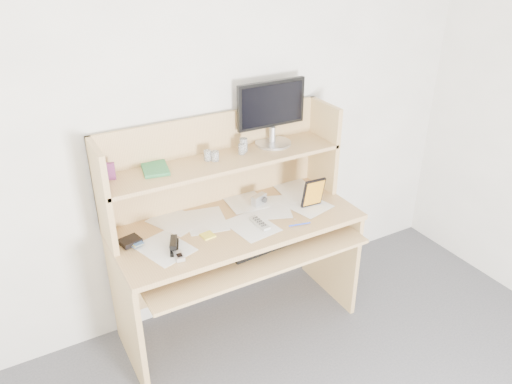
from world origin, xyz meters
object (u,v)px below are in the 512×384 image
keyboard (264,243)px  game_case (313,193)px  desk (231,224)px  tv_remote (259,223)px  monitor (272,111)px

keyboard → game_case: (0.38, 0.08, 0.19)m
desk → keyboard: size_ratio=3.14×
tv_remote → monitor: (0.26, 0.32, 0.52)m
desk → keyboard: bearing=-69.4°
tv_remote → monitor: size_ratio=0.36×
tv_remote → game_case: game_case is taller
tv_remote → game_case: 0.39m
tv_remote → monitor: 0.66m
desk → keyboard: desk is taller
game_case → monitor: size_ratio=0.43×
tv_remote → keyboard: bearing=-99.4°
desk → monitor: size_ratio=3.22×
desk → tv_remote: 0.21m
desk → tv_remote: bearing=-61.9°
keyboard → game_case: game_case is taller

